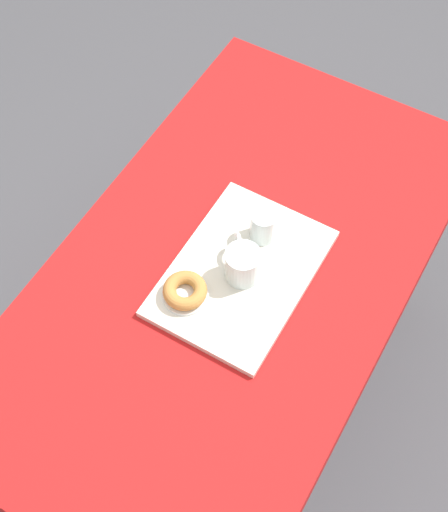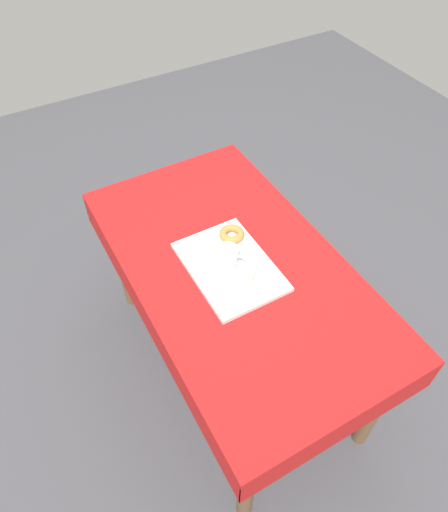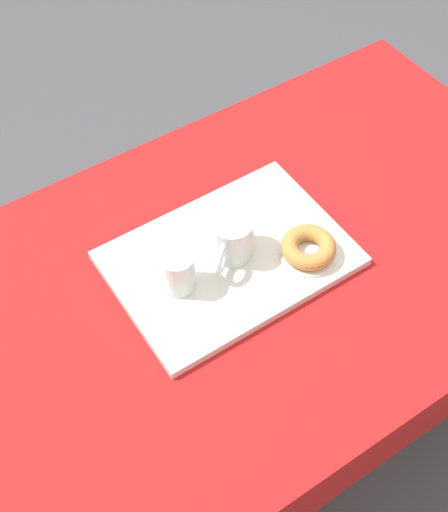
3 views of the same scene
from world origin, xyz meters
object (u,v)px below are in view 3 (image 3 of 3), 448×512
(dining_table, at_px, (237,302))
(serving_tray, at_px, (228,259))
(tea_mug_left, at_px, (230,238))
(sugar_donut_left, at_px, (309,247))
(water_glass_near, at_px, (178,272))
(donut_plate_left, at_px, (308,254))

(dining_table, xyz_separation_m, serving_tray, (-0.00, 0.03, 0.12))
(dining_table, relative_size, tea_mug_left, 12.72)
(sugar_donut_left, bearing_deg, serving_tray, 147.78)
(sugar_donut_left, bearing_deg, water_glass_near, 162.50)
(water_glass_near, bearing_deg, dining_table, -11.56)
(dining_table, xyz_separation_m, water_glass_near, (-0.12, 0.02, 0.16))
(water_glass_near, bearing_deg, sugar_donut_left, -17.50)
(sugar_donut_left, bearing_deg, dining_table, 157.34)
(water_glass_near, distance_m, sugar_donut_left, 0.25)
(serving_tray, bearing_deg, dining_table, -84.33)
(tea_mug_left, distance_m, water_glass_near, 0.12)
(tea_mug_left, distance_m, sugar_donut_left, 0.15)
(water_glass_near, xyz_separation_m, donut_plate_left, (0.24, -0.08, -0.03))
(dining_table, height_order, water_glass_near, water_glass_near)
(water_glass_near, height_order, sugar_donut_left, water_glass_near)
(tea_mug_left, distance_m, donut_plate_left, 0.15)
(serving_tray, height_order, donut_plate_left, donut_plate_left)
(dining_table, xyz_separation_m, sugar_donut_left, (0.13, -0.05, 0.15))
(donut_plate_left, bearing_deg, dining_table, 157.34)
(tea_mug_left, bearing_deg, donut_plate_left, -35.99)
(tea_mug_left, xyz_separation_m, water_glass_near, (-0.12, -0.01, -0.00))
(dining_table, bearing_deg, sugar_donut_left, -22.66)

